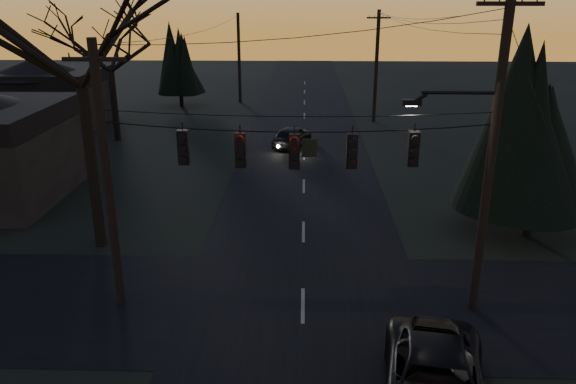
{
  "coord_description": "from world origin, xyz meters",
  "views": [
    {
      "loc": [
        -0.02,
        -6.06,
        9.68
      ],
      "look_at": [
        -0.49,
        10.07,
        3.93
      ],
      "focal_mm": 35.0,
      "sensor_mm": 36.0,
      "label": 1
    }
  ],
  "objects_px": {
    "utility_pole_left": "(122,303)",
    "utility_pole_far_l": "(240,102)",
    "utility_pole_right": "(472,308)",
    "sedan_oncoming_a": "(292,136)",
    "utility_pole_far_r": "(373,122)",
    "evergreen_right": "(543,127)",
    "bare_tree_left": "(73,15)"
  },
  "relations": [
    {
      "from": "utility_pole_far_l",
      "to": "sedan_oncoming_a",
      "type": "relative_size",
      "value": 1.97
    },
    {
      "from": "utility_pole_far_r",
      "to": "utility_pole_far_l",
      "type": "xyz_separation_m",
      "value": [
        -11.5,
        8.0,
        0.0
      ]
    },
    {
      "from": "utility_pole_left",
      "to": "evergreen_right",
      "type": "distance_m",
      "value": 17.14
    },
    {
      "from": "utility_pole_far_r",
      "to": "sedan_oncoming_a",
      "type": "bearing_deg",
      "value": -128.81
    },
    {
      "from": "utility_pole_left",
      "to": "utility_pole_far_l",
      "type": "xyz_separation_m",
      "value": [
        0.0,
        36.0,
        0.0
      ]
    },
    {
      "from": "evergreen_right",
      "to": "sedan_oncoming_a",
      "type": "distance_m",
      "value": 17.99
    },
    {
      "from": "utility_pole_left",
      "to": "sedan_oncoming_a",
      "type": "xyz_separation_m",
      "value": [
        5.2,
        20.17,
        0.69
      ]
    },
    {
      "from": "utility_pole_left",
      "to": "utility_pole_far_r",
      "type": "distance_m",
      "value": 30.27
    },
    {
      "from": "utility_pole_left",
      "to": "utility_pole_right",
      "type": "bearing_deg",
      "value": 0.0
    },
    {
      "from": "utility_pole_left",
      "to": "bare_tree_left",
      "type": "distance_m",
      "value": 10.23
    },
    {
      "from": "utility_pole_left",
      "to": "sedan_oncoming_a",
      "type": "relative_size",
      "value": 2.09
    },
    {
      "from": "utility_pole_right",
      "to": "utility_pole_far_l",
      "type": "xyz_separation_m",
      "value": [
        -11.5,
        36.0,
        0.0
      ]
    },
    {
      "from": "sedan_oncoming_a",
      "to": "evergreen_right",
      "type": "bearing_deg",
      "value": 145.06
    },
    {
      "from": "utility_pole_right",
      "to": "utility_pole_far_l",
      "type": "height_order",
      "value": "utility_pole_right"
    },
    {
      "from": "utility_pole_far_l",
      "to": "sedan_oncoming_a",
      "type": "height_order",
      "value": "utility_pole_far_l"
    },
    {
      "from": "utility_pole_right",
      "to": "utility_pole_left",
      "type": "bearing_deg",
      "value": 180.0
    },
    {
      "from": "bare_tree_left",
      "to": "sedan_oncoming_a",
      "type": "height_order",
      "value": "bare_tree_left"
    },
    {
      "from": "utility_pole_left",
      "to": "evergreen_right",
      "type": "relative_size",
      "value": 1.04
    },
    {
      "from": "bare_tree_left",
      "to": "utility_pole_far_r",
      "type": "bearing_deg",
      "value": 59.77
    },
    {
      "from": "utility_pole_left",
      "to": "utility_pole_far_r",
      "type": "height_order",
      "value": "same"
    },
    {
      "from": "utility_pole_right",
      "to": "sedan_oncoming_a",
      "type": "distance_m",
      "value": 21.14
    },
    {
      "from": "utility_pole_right",
      "to": "evergreen_right",
      "type": "height_order",
      "value": "evergreen_right"
    },
    {
      "from": "utility_pole_left",
      "to": "sedan_oncoming_a",
      "type": "bearing_deg",
      "value": 75.54
    },
    {
      "from": "evergreen_right",
      "to": "sedan_oncoming_a",
      "type": "xyz_separation_m",
      "value": [
        -10.2,
        14.27,
        -3.99
      ]
    },
    {
      "from": "utility_pole_right",
      "to": "utility_pole_far_l",
      "type": "distance_m",
      "value": 37.79
    },
    {
      "from": "utility_pole_far_r",
      "to": "sedan_oncoming_a",
      "type": "height_order",
      "value": "utility_pole_far_r"
    },
    {
      "from": "utility_pole_right",
      "to": "utility_pole_far_r",
      "type": "bearing_deg",
      "value": 90.0
    },
    {
      "from": "utility_pole_right",
      "to": "utility_pole_far_r",
      "type": "relative_size",
      "value": 1.18
    },
    {
      "from": "utility_pole_left",
      "to": "utility_pole_far_l",
      "type": "bearing_deg",
      "value": 90.0
    },
    {
      "from": "bare_tree_left",
      "to": "evergreen_right",
      "type": "bearing_deg",
      "value": 4.64
    },
    {
      "from": "utility_pole_left",
      "to": "bare_tree_left",
      "type": "height_order",
      "value": "bare_tree_left"
    },
    {
      "from": "evergreen_right",
      "to": "utility_pole_far_r",
      "type": "bearing_deg",
      "value": 100.01
    }
  ]
}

